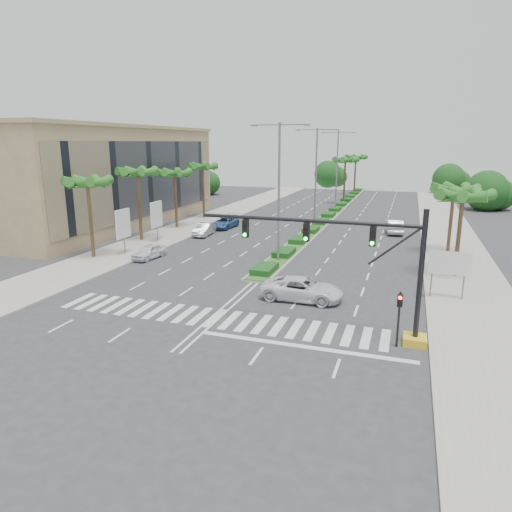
# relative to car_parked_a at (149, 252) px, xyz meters

# --- Properties ---
(ground) EXTENTS (160.00, 160.00, 0.00)m
(ground) POSITION_rel_car_parked_a_xyz_m (11.58, -11.52, -0.65)
(ground) COLOR #333335
(ground) RESTS_ON ground
(footpath_right) EXTENTS (6.00, 120.00, 0.15)m
(footpath_right) POSITION_rel_car_parked_a_xyz_m (26.78, 8.48, -0.58)
(footpath_right) COLOR gray
(footpath_right) RESTS_ON ground
(footpath_left) EXTENTS (6.00, 120.00, 0.15)m
(footpath_left) POSITION_rel_car_parked_a_xyz_m (-3.62, 8.48, -0.58)
(footpath_left) COLOR gray
(footpath_left) RESTS_ON ground
(median) EXTENTS (2.20, 75.00, 0.20)m
(median) POSITION_rel_car_parked_a_xyz_m (11.58, 33.48, -0.55)
(median) COLOR gray
(median) RESTS_ON ground
(median_grass) EXTENTS (1.80, 75.00, 0.04)m
(median_grass) POSITION_rel_car_parked_a_xyz_m (11.58, 33.48, -0.43)
(median_grass) COLOR #3A5F20
(median_grass) RESTS_ON median
(building) EXTENTS (12.00, 36.00, 12.00)m
(building) POSITION_rel_car_parked_a_xyz_m (-14.42, 14.48, 5.35)
(building) COLOR tan
(building) RESTS_ON ground
(signal_gantry) EXTENTS (12.60, 1.20, 7.20)m
(signal_gantry) POSITION_rel_car_parked_a_xyz_m (20.85, -11.52, 2.80)
(signal_gantry) COLOR gold
(signal_gantry) RESTS_ON ground
(pedestrian_signal) EXTENTS (0.28, 0.36, 3.00)m
(pedestrian_signal) POSITION_rel_car_parked_a_xyz_m (22.18, -12.19, 1.39)
(pedestrian_signal) COLOR black
(pedestrian_signal) RESTS_ON ground
(direction_sign) EXTENTS (2.70, 0.11, 3.40)m
(direction_sign) POSITION_rel_car_parked_a_xyz_m (25.08, -3.53, 1.80)
(direction_sign) COLOR slate
(direction_sign) RESTS_ON ground
(billboard_near) EXTENTS (0.18, 2.10, 4.35)m
(billboard_near) POSITION_rel_car_parked_a_xyz_m (-2.92, 0.48, 2.31)
(billboard_near) COLOR slate
(billboard_near) RESTS_ON ground
(billboard_far) EXTENTS (0.18, 2.10, 4.35)m
(billboard_far) POSITION_rel_car_parked_a_xyz_m (-2.92, 6.48, 2.31)
(billboard_far) COLOR slate
(billboard_far) RESTS_ON ground
(palm_left_near) EXTENTS (4.57, 4.68, 7.55)m
(palm_left_near) POSITION_rel_car_parked_a_xyz_m (-4.92, -1.52, 6.03)
(palm_left_near) COLOR brown
(palm_left_near) RESTS_ON ground
(palm_left_mid) EXTENTS (4.57, 4.68, 7.95)m
(palm_left_mid) POSITION_rel_car_parked_a_xyz_m (-4.92, 6.48, 6.42)
(palm_left_mid) COLOR brown
(palm_left_mid) RESTS_ON ground
(palm_left_far) EXTENTS (4.57, 4.68, 7.35)m
(palm_left_far) POSITION_rel_car_parked_a_xyz_m (-4.92, 14.48, 5.84)
(palm_left_far) COLOR brown
(palm_left_far) RESTS_ON ground
(palm_left_end) EXTENTS (4.57, 4.68, 7.75)m
(palm_left_end) POSITION_rel_car_parked_a_xyz_m (-4.92, 22.48, 6.23)
(palm_left_end) COLOR brown
(palm_left_end) RESTS_ON ground
(palm_right_near) EXTENTS (4.57, 4.68, 7.05)m
(palm_right_near) POSITION_rel_car_parked_a_xyz_m (26.08, 2.48, 5.55)
(palm_right_near) COLOR brown
(palm_right_near) RESTS_ON ground
(palm_right_far) EXTENTS (4.57, 4.68, 6.75)m
(palm_right_far) POSITION_rel_car_parked_a_xyz_m (26.08, 10.48, 5.26)
(palm_right_far) COLOR brown
(palm_right_far) RESTS_ON ground
(palm_median_a) EXTENTS (4.57, 4.68, 8.05)m
(palm_median_a) POSITION_rel_car_parked_a_xyz_m (11.58, 43.48, 6.52)
(palm_median_a) COLOR brown
(palm_median_a) RESTS_ON ground
(palm_median_b) EXTENTS (4.57, 4.68, 8.05)m
(palm_median_b) POSITION_rel_car_parked_a_xyz_m (11.58, 58.48, 6.52)
(palm_median_b) COLOR brown
(palm_median_b) RESTS_ON ground
(streetlight_near) EXTENTS (5.10, 0.25, 12.00)m
(streetlight_near) POSITION_rel_car_parked_a_xyz_m (11.58, 2.48, 6.15)
(streetlight_near) COLOR slate
(streetlight_near) RESTS_ON ground
(streetlight_mid) EXTENTS (5.10, 0.25, 12.00)m
(streetlight_mid) POSITION_rel_car_parked_a_xyz_m (11.58, 18.48, 6.15)
(streetlight_mid) COLOR slate
(streetlight_mid) RESTS_ON ground
(streetlight_far) EXTENTS (5.10, 0.25, 12.00)m
(streetlight_far) POSITION_rel_car_parked_a_xyz_m (11.58, 34.48, 6.15)
(streetlight_far) COLOR slate
(streetlight_far) RESTS_ON ground
(car_parked_a) EXTENTS (1.98, 4.00, 1.31)m
(car_parked_a) POSITION_rel_car_parked_a_xyz_m (0.00, 0.00, 0.00)
(car_parked_a) COLOR white
(car_parked_a) RESTS_ON ground
(car_parked_b) EXTENTS (1.83, 4.34, 1.39)m
(car_parked_b) POSITION_rel_car_parked_a_xyz_m (0.28, 11.38, 0.04)
(car_parked_b) COLOR #B0B0B5
(car_parked_b) RESTS_ON ground
(car_parked_c) EXTENTS (2.48, 4.96, 1.35)m
(car_parked_c) POSITION_rel_car_parked_a_xyz_m (0.69, 16.34, 0.02)
(car_parked_c) COLOR #2D528B
(car_parked_c) RESTS_ON ground
(car_parked_d) EXTENTS (2.07, 4.58, 1.30)m
(car_parked_d) POSITION_rel_car_parked_a_xyz_m (0.03, 19.10, -0.00)
(car_parked_d) COLOR white
(car_parked_d) RESTS_ON ground
(car_crossing) EXTENTS (5.49, 2.55, 1.52)m
(car_crossing) POSITION_rel_car_parked_a_xyz_m (15.83, -6.55, 0.11)
(car_crossing) COLOR white
(car_crossing) RESTS_ON ground
(car_right) EXTENTS (2.36, 5.13, 1.63)m
(car_right) POSITION_rel_car_parked_a_xyz_m (20.83, 19.68, 0.16)
(car_right) COLOR #B6B7BB
(car_right) RESTS_ON ground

